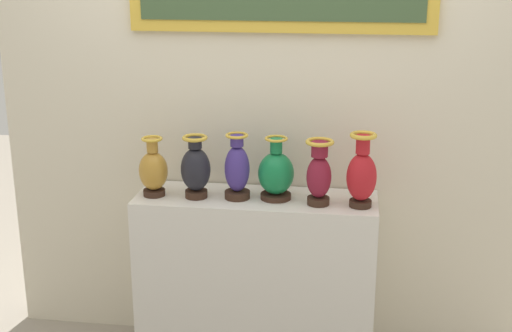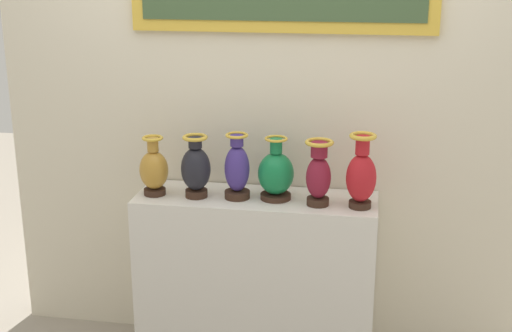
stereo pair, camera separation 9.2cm
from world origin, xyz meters
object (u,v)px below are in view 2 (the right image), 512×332
(vase_emerald, at_px, (276,174))
(vase_crimson, at_px, (361,175))
(vase_ochre, at_px, (154,170))
(vase_indigo, at_px, (237,169))
(vase_burgundy, at_px, (319,174))
(vase_onyx, at_px, (196,168))

(vase_emerald, distance_m, vase_crimson, 0.43)
(vase_ochre, distance_m, vase_indigo, 0.44)
(vase_crimson, bearing_deg, vase_emerald, 172.63)
(vase_indigo, height_order, vase_burgundy, vase_indigo)
(vase_indigo, distance_m, vase_burgundy, 0.42)
(vase_ochre, height_order, vase_onyx, vase_onyx)
(vase_ochre, xyz_separation_m, vase_indigo, (0.43, 0.02, 0.02))
(vase_ochre, height_order, vase_crimson, vase_crimson)
(vase_onyx, xyz_separation_m, vase_emerald, (0.41, 0.04, -0.02))
(vase_ochre, distance_m, vase_onyx, 0.22)
(vase_onyx, distance_m, vase_crimson, 0.84)
(vase_burgundy, bearing_deg, vase_onyx, 178.41)
(vase_ochre, relative_size, vase_emerald, 0.96)
(vase_ochre, bearing_deg, vase_onyx, 0.54)
(vase_ochre, height_order, vase_indigo, vase_indigo)
(vase_ochre, bearing_deg, vase_burgundy, -1.03)
(vase_indigo, xyz_separation_m, vase_emerald, (0.20, 0.02, -0.02))
(vase_emerald, bearing_deg, vase_ochre, -176.48)
(vase_ochre, bearing_deg, vase_indigo, 2.43)
(vase_onyx, xyz_separation_m, vase_crimson, (0.84, -0.02, 0.01))
(vase_indigo, bearing_deg, vase_ochre, -177.57)
(vase_onyx, relative_size, vase_crimson, 0.87)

